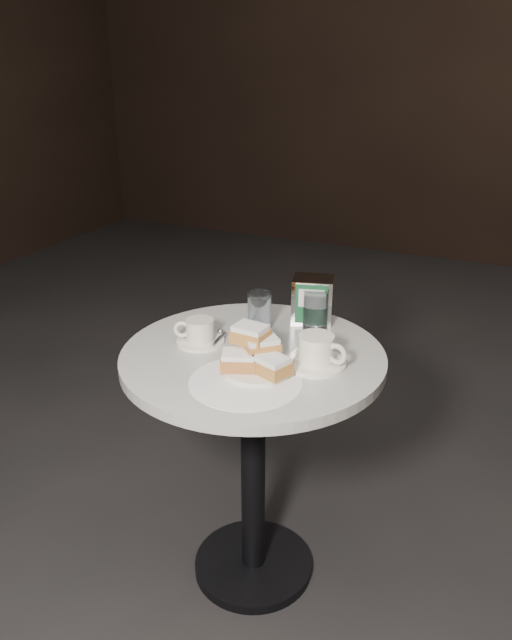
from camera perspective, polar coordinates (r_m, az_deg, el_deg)
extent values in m
plane|color=black|center=(2.08, -0.25, -21.68)|extent=(7.00, 7.00, 0.00)
cube|color=black|center=(4.88, 18.78, 22.45)|extent=(6.00, 0.10, 3.00)
cylinder|color=black|center=(2.07, -0.25, -21.39)|extent=(0.36, 0.36, 0.03)
cylinder|color=black|center=(1.84, -0.27, -13.62)|extent=(0.07, 0.07, 0.70)
cylinder|color=silver|center=(1.65, -0.29, -3.44)|extent=(0.70, 0.70, 0.03)
cylinder|color=white|center=(1.50, -0.95, -5.68)|extent=(0.28, 0.28, 0.00)
cylinder|color=white|center=(1.55, 0.06, -4.54)|extent=(0.18, 0.18, 0.01)
cube|color=#BA7139|center=(1.53, -1.61, -3.88)|extent=(0.10, 0.09, 0.03)
cube|color=white|center=(1.52, -1.62, -3.15)|extent=(0.10, 0.09, 0.01)
cube|color=#BD803A|center=(1.51, 1.44, -4.35)|extent=(0.10, 0.09, 0.03)
cube|color=white|center=(1.50, 1.44, -3.60)|extent=(0.10, 0.09, 0.01)
cube|color=#CC853E|center=(1.54, 0.48, -2.55)|extent=(0.11, 0.11, 0.03)
cube|color=white|center=(1.53, 0.48, -1.81)|extent=(0.10, 0.10, 0.01)
cube|color=#C6843D|center=(1.54, -0.50, -1.47)|extent=(0.09, 0.08, 0.03)
cube|color=white|center=(1.53, -0.51, -0.73)|extent=(0.08, 0.07, 0.01)
cylinder|color=white|center=(1.70, -5.10, -1.95)|extent=(0.17, 0.17, 0.01)
cylinder|color=silver|center=(1.69, -5.14, -0.90)|extent=(0.10, 0.10, 0.06)
cylinder|color=#947050|center=(1.68, -5.17, -0.15)|extent=(0.09, 0.09, 0.00)
torus|color=silver|center=(1.70, -6.78, -0.86)|extent=(0.05, 0.03, 0.05)
cube|color=silver|center=(1.69, -3.44, -1.77)|extent=(0.02, 0.09, 0.00)
sphere|color=#B8B8BD|center=(1.73, -3.27, -1.06)|extent=(0.02, 0.02, 0.02)
cylinder|color=white|center=(1.59, 5.44, -3.91)|extent=(0.18, 0.18, 0.01)
cylinder|color=white|center=(1.57, 5.50, -2.59)|extent=(0.11, 0.11, 0.07)
cylinder|color=#8E674D|center=(1.56, 5.54, -1.64)|extent=(0.10, 0.10, 0.00)
torus|color=beige|center=(1.54, 7.39, -3.12)|extent=(0.06, 0.02, 0.06)
cube|color=silver|center=(1.61, 3.61, -3.10)|extent=(0.02, 0.11, 0.00)
sphere|color=silver|center=(1.65, 4.59, -2.31)|extent=(0.02, 0.02, 0.02)
cylinder|color=white|center=(1.77, 0.31, 0.86)|extent=(0.07, 0.07, 0.11)
cylinder|color=white|center=(1.77, 0.31, 0.73)|extent=(0.07, 0.07, 0.09)
cylinder|color=silver|center=(1.78, 5.47, 1.02)|extent=(0.08, 0.08, 0.12)
cylinder|color=silver|center=(1.78, 5.47, 0.88)|extent=(0.07, 0.07, 0.10)
cube|color=silver|center=(1.82, 5.21, 1.85)|extent=(0.14, 0.12, 0.14)
cube|color=#17532F|center=(1.77, 5.07, 1.42)|extent=(0.09, 0.03, 0.12)
cube|color=white|center=(1.76, 5.09, 1.97)|extent=(0.07, 0.02, 0.05)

